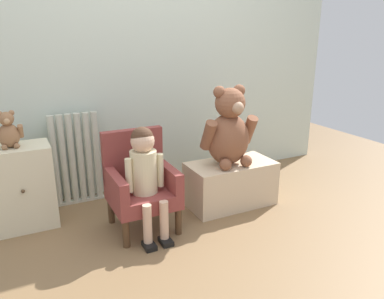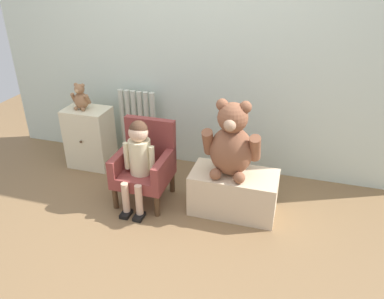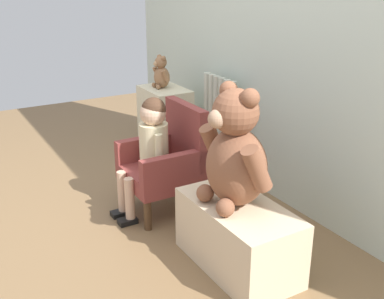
{
  "view_description": "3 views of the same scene",
  "coord_description": "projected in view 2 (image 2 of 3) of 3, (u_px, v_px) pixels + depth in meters",
  "views": [
    {
      "loc": [
        -0.94,
        -1.73,
        1.28
      ],
      "look_at": [
        0.16,
        0.47,
        0.5
      ],
      "focal_mm": 35.0,
      "sensor_mm": 36.0,
      "label": 1
    },
    {
      "loc": [
        0.88,
        -1.89,
        1.8
      ],
      "look_at": [
        0.17,
        0.51,
        0.49
      ],
      "focal_mm": 35.0,
      "sensor_mm": 36.0,
      "label": 2
    },
    {
      "loc": [
        2.16,
        -0.72,
        1.4
      ],
      "look_at": [
        0.09,
        0.49,
        0.49
      ],
      "focal_mm": 45.0,
      "sensor_mm": 36.0,
      "label": 3
    }
  ],
  "objects": [
    {
      "name": "large_teddy_bear",
      "position": [
        232.0,
        143.0,
        2.7
      ],
      "size": [
        0.42,
        0.3,
        0.58
      ],
      "color": "brown",
      "rests_on": "low_bench"
    },
    {
      "name": "ground_plane",
      "position": [
        149.0,
        239.0,
        2.67
      ],
      "size": [
        6.0,
        6.0,
        0.0
      ],
      "primitive_type": "plane",
      "color": "brown"
    },
    {
      "name": "small_teddy_bear",
      "position": [
        81.0,
        98.0,
        3.31
      ],
      "size": [
        0.17,
        0.12,
        0.24
      ],
      "color": "#946846",
      "rests_on": "small_dresser"
    },
    {
      "name": "low_bench",
      "position": [
        233.0,
        192.0,
        2.89
      ],
      "size": [
        0.66,
        0.34,
        0.34
      ],
      "primitive_type": "cube",
      "color": "beige",
      "rests_on": "ground_plane"
    },
    {
      "name": "small_dresser",
      "position": [
        90.0,
        138.0,
        3.49
      ],
      "size": [
        0.4,
        0.3,
        0.57
      ],
      "color": "beige",
      "rests_on": "ground_plane"
    },
    {
      "name": "back_wall",
      "position": [
        196.0,
        35.0,
        3.12
      ],
      "size": [
        3.8,
        0.05,
        2.4
      ],
      "primitive_type": "cube",
      "color": "silver",
      "rests_on": "ground_plane"
    },
    {
      "name": "child_figure",
      "position": [
        139.0,
        153.0,
        2.83
      ],
      "size": [
        0.25,
        0.35,
        0.72
      ],
      "color": "beige",
      "rests_on": "ground_plane"
    },
    {
      "name": "child_armchair",
      "position": [
        145.0,
        163.0,
        3.0
      ],
      "size": [
        0.42,
        0.41,
        0.65
      ],
      "color": "brown",
      "rests_on": "ground_plane"
    },
    {
      "name": "radiator",
      "position": [
        138.0,
        127.0,
        3.54
      ],
      "size": [
        0.37,
        0.05,
        0.7
      ],
      "color": "beige",
      "rests_on": "ground_plane"
    }
  ]
}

